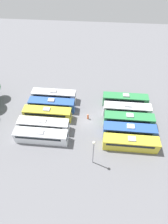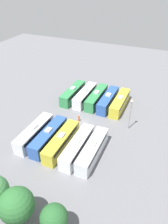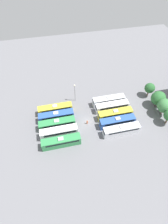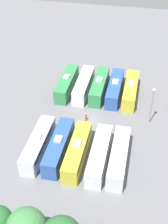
% 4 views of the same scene
% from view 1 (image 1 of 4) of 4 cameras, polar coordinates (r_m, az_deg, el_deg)
% --- Properties ---
extents(ground_plane, '(130.63, 130.63, 0.00)m').
position_cam_1_polar(ground_plane, '(43.85, 1.04, -2.95)').
color(ground_plane, slate).
extents(bus_0, '(2.57, 11.79, 3.44)m').
position_cam_1_polar(bus_0, '(39.29, 14.89, -9.74)').
color(bus_0, gold).
rests_on(bus_0, ground_plane).
extents(bus_1, '(2.57, 11.79, 3.44)m').
position_cam_1_polar(bus_1, '(41.17, 14.54, -5.92)').
color(bus_1, '#2D56A8').
rests_on(bus_1, ground_plane).
extents(bus_2, '(2.57, 11.79, 3.44)m').
position_cam_1_polar(bus_2, '(43.26, 14.32, -2.41)').
color(bus_2, '#338C4C').
rests_on(bus_2, ground_plane).
extents(bus_3, '(2.57, 11.79, 3.44)m').
position_cam_1_polar(bus_3, '(45.46, 13.78, 0.79)').
color(bus_3, silver).
rests_on(bus_3, ground_plane).
extents(bus_4, '(2.57, 11.79, 3.44)m').
position_cam_1_polar(bus_4, '(48.00, 13.20, 3.95)').
color(bus_4, '#338C4C').
rests_on(bus_4, ground_plane).
extents(bus_5, '(2.57, 11.79, 3.44)m').
position_cam_1_polar(bus_5, '(40.17, -13.85, -7.60)').
color(bus_5, silver).
rests_on(bus_5, ground_plane).
extents(bus_6, '(2.57, 11.79, 3.44)m').
position_cam_1_polar(bus_6, '(41.97, -13.04, -4.12)').
color(bus_6, white).
rests_on(bus_6, ground_plane).
extents(bus_7, '(2.57, 11.79, 3.44)m').
position_cam_1_polar(bus_7, '(44.17, -11.84, -0.47)').
color(bus_7, gold).
rests_on(bus_7, ground_plane).
extents(bus_8, '(2.57, 11.79, 3.44)m').
position_cam_1_polar(bus_8, '(46.19, -10.45, 2.45)').
color(bus_8, '#2D56A8').
rests_on(bus_8, ground_plane).
extents(bus_9, '(2.57, 11.79, 3.44)m').
position_cam_1_polar(bus_9, '(48.64, -9.76, 5.32)').
color(bus_9, silver).
rests_on(bus_9, ground_plane).
extents(worker_person, '(0.36, 0.36, 1.72)m').
position_cam_1_polar(worker_person, '(43.74, 1.29, -1.53)').
color(worker_person, '#CC4C19').
rests_on(worker_person, ground_plane).
extents(light_pole, '(0.60, 0.60, 7.66)m').
position_cam_1_polar(light_pole, '(33.19, 3.12, -11.97)').
color(light_pole, gray).
rests_on(light_pole, ground_plane).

